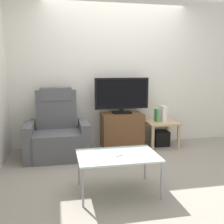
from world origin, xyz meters
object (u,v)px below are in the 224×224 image
object	(u,v)px
tv_stand	(122,130)
coffee_table	(118,157)
side_table	(161,125)
book_upright	(156,115)
television	(122,95)
subwoofer_box	(160,138)
cell_phone	(117,154)
recliner_armchair	(57,133)
game_console	(163,113)

from	to	relation	value
tv_stand	coffee_table	size ratio (longest dim) A/B	0.80
side_table	book_upright	bearing A→B (deg)	-168.69
television	subwoofer_box	world-z (taller)	television
subwoofer_box	cell_phone	world-z (taller)	cell_phone
recliner_armchair	book_upright	distance (m)	1.75
tv_stand	side_table	world-z (taller)	tv_stand
tv_stand	recliner_armchair	distance (m)	1.15
tv_stand	game_console	xyz separation A→B (m)	(0.75, -0.03, 0.28)
recliner_armchair	book_upright	bearing A→B (deg)	16.64
recliner_armchair	side_table	size ratio (longest dim) A/B	2.00
tv_stand	side_table	xyz separation A→B (m)	(0.71, -0.04, 0.07)
tv_stand	recliner_armchair	bearing A→B (deg)	-167.12
cell_phone	television	bearing A→B (deg)	65.09
television	book_upright	xyz separation A→B (m)	(0.61, -0.08, -0.37)
television	recliner_armchair	xyz separation A→B (m)	(-1.12, -0.27, -0.56)
recliner_armchair	game_console	distance (m)	1.89
television	book_upright	bearing A→B (deg)	-7.51
side_table	coffee_table	world-z (taller)	side_table
subwoofer_box	book_upright	distance (m)	0.44
book_upright	tv_stand	bearing A→B (deg)	174.23
side_table	subwoofer_box	distance (m)	0.24
coffee_table	tv_stand	bearing A→B (deg)	74.69
recliner_armchair	book_upright	world-z (taller)	recliner_armchair
tv_stand	cell_phone	size ratio (longest dim) A/B	4.78
subwoofer_box	recliner_armchair	bearing A→B (deg)	-173.34
book_upright	cell_phone	size ratio (longest dim) A/B	1.52
tv_stand	television	size ratio (longest dim) A/B	0.76
tv_stand	coffee_table	bearing A→B (deg)	-105.31
book_upright	game_console	xyz separation A→B (m)	(0.14, 0.03, 0.02)
tv_stand	game_console	bearing A→B (deg)	-2.45
coffee_table	recliner_armchair	bearing A→B (deg)	115.74
book_upright	cell_phone	xyz separation A→B (m)	(-1.07, -1.57, -0.12)
side_table	book_upright	distance (m)	0.21
subwoofer_box	game_console	distance (m)	0.45
side_table	book_upright	world-z (taller)	book_upright
tv_stand	book_upright	xyz separation A→B (m)	(0.61, -0.06, 0.25)
cell_phone	subwoofer_box	bearing A→B (deg)	44.18
coffee_table	cell_phone	distance (m)	0.04
recliner_armchair	game_console	size ratio (longest dim) A/B	3.89
game_console	side_table	bearing A→B (deg)	-164.05
tv_stand	coffee_table	world-z (taller)	tv_stand
recliner_armchair	coffee_table	bearing A→B (deg)	-54.01
cell_phone	coffee_table	bearing A→B (deg)	-75.16
game_console	cell_phone	size ratio (longest dim) A/B	1.85
book_upright	television	bearing A→B (deg)	172.49
cell_phone	side_table	bearing A→B (deg)	44.18
side_table	book_upright	size ratio (longest dim) A/B	2.37
recliner_armchair	cell_phone	xyz separation A→B (m)	(0.66, -1.37, 0.07)
television	tv_stand	bearing A→B (deg)	-90.00
television	book_upright	distance (m)	0.72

